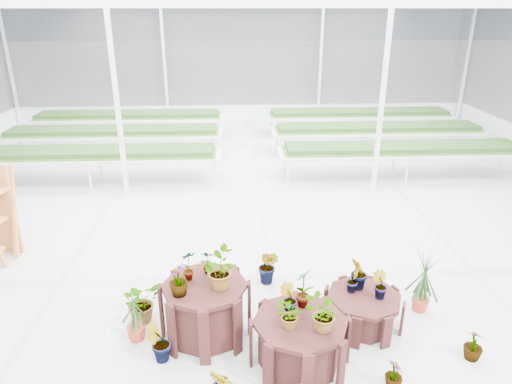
{
  "coord_description": "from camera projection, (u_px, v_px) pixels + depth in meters",
  "views": [
    {
      "loc": [
        -0.41,
        -6.31,
        4.2
      ],
      "look_at": [
        -0.05,
        0.86,
        1.3
      ],
      "focal_mm": 32.0,
      "sensor_mm": 36.0,
      "label": 1
    }
  ],
  "objects": [
    {
      "name": "plinth_low",
      "position": [
        363.0,
        310.0,
        6.44
      ],
      "size": [
        1.43,
        1.43,
        0.48
      ],
      "primitive_type": "cylinder",
      "rotation": [
        0.0,
        0.0,
        -0.44
      ],
      "color": "#351614",
      "rests_on": "ground"
    },
    {
      "name": "greenhouse_shell",
      "position": [
        262.0,
        153.0,
        6.59
      ],
      "size": [
        18.0,
        24.0,
        4.5
      ],
      "primitive_type": null,
      "color": "white",
      "rests_on": "ground"
    },
    {
      "name": "nursery_benches",
      "position": [
        247.0,
        141.0,
        13.94
      ],
      "size": [
        16.0,
        7.0,
        0.84
      ],
      "primitive_type": null,
      "color": "silver",
      "rests_on": "ground"
    },
    {
      "name": "ground_plane",
      "position": [
        262.0,
        286.0,
        7.43
      ],
      "size": [
        24.0,
        24.0,
        0.0
      ],
      "primitive_type": "plane",
      "color": "gray",
      "rests_on": "ground"
    },
    {
      "name": "nursery_plants",
      "position": [
        264.0,
        299.0,
        6.16
      ],
      "size": [
        4.9,
        3.04,
        1.33
      ],
      "color": "#244118",
      "rests_on": "ground"
    },
    {
      "name": "plinth_tall",
      "position": [
        206.0,
        310.0,
        6.18
      ],
      "size": [
        1.21,
        1.21,
        0.81
      ],
      "primitive_type": "cylinder",
      "rotation": [
        0.0,
        0.0,
        0.02
      ],
      "color": "#351614",
      "rests_on": "ground"
    },
    {
      "name": "steel_frame",
      "position": [
        262.0,
        153.0,
        6.59
      ],
      "size": [
        18.0,
        24.0,
        4.5
      ],
      "primitive_type": null,
      "color": "silver",
      "rests_on": "ground"
    },
    {
      "name": "plinth_mid",
      "position": [
        299.0,
        341.0,
        5.71
      ],
      "size": [
        1.23,
        1.23,
        0.64
      ],
      "primitive_type": "cylinder",
      "rotation": [
        0.0,
        0.0,
        0.01
      ],
      "color": "#351614",
      "rests_on": "ground"
    }
  ]
}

